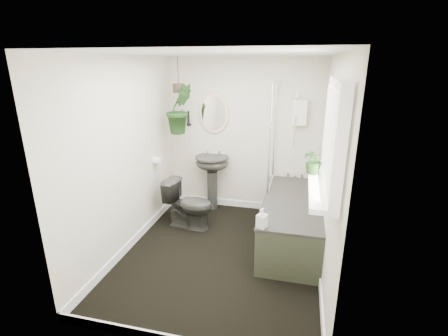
# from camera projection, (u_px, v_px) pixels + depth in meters

# --- Properties ---
(floor) EXTENTS (2.30, 2.80, 0.02)m
(floor) POSITION_uv_depth(u_px,v_px,m) (221.00, 254.00, 3.94)
(floor) COLOR black
(floor) RESTS_ON ground
(ceiling) EXTENTS (2.30, 2.80, 0.02)m
(ceiling) POSITION_uv_depth(u_px,v_px,m) (220.00, 52.00, 3.22)
(ceiling) COLOR white
(ceiling) RESTS_ON ground
(wall_back) EXTENTS (2.30, 0.02, 2.30)m
(wall_back) POSITION_uv_depth(u_px,v_px,m) (243.00, 137.00, 4.88)
(wall_back) COLOR silver
(wall_back) RESTS_ON ground
(wall_front) EXTENTS (2.30, 0.02, 2.30)m
(wall_front) POSITION_uv_depth(u_px,v_px,m) (172.00, 221.00, 2.28)
(wall_front) COLOR silver
(wall_front) RESTS_ON ground
(wall_left) EXTENTS (0.02, 2.80, 2.30)m
(wall_left) POSITION_uv_depth(u_px,v_px,m) (126.00, 157.00, 3.84)
(wall_left) COLOR silver
(wall_left) RESTS_ON ground
(wall_right) EXTENTS (0.02, 2.80, 2.30)m
(wall_right) POSITION_uv_depth(u_px,v_px,m) (330.00, 171.00, 3.32)
(wall_right) COLOR silver
(wall_right) RESTS_ON ground
(skirting) EXTENTS (2.30, 2.80, 0.10)m
(skirting) POSITION_uv_depth(u_px,v_px,m) (221.00, 250.00, 3.92)
(skirting) COLOR white
(skirting) RESTS_ON floor
(bathtub) EXTENTS (0.72, 1.72, 0.58)m
(bathtub) POSITION_uv_depth(u_px,v_px,m) (291.00, 221.00, 4.13)
(bathtub) COLOR #282824
(bathtub) RESTS_ON floor
(bath_screen) EXTENTS (0.04, 0.72, 1.40)m
(bath_screen) POSITION_uv_depth(u_px,v_px,m) (273.00, 135.00, 4.35)
(bath_screen) COLOR silver
(bath_screen) RESTS_ON bathtub
(shower_box) EXTENTS (0.20, 0.10, 0.35)m
(shower_box) POSITION_uv_depth(u_px,v_px,m) (300.00, 112.00, 4.52)
(shower_box) COLOR white
(shower_box) RESTS_ON wall_back
(oval_mirror) EXTENTS (0.46, 0.03, 0.62)m
(oval_mirror) POSITION_uv_depth(u_px,v_px,m) (214.00, 113.00, 4.84)
(oval_mirror) COLOR beige
(oval_mirror) RESTS_ON wall_back
(wall_sconce) EXTENTS (0.04, 0.04, 0.22)m
(wall_sconce) POSITION_uv_depth(u_px,v_px,m) (188.00, 118.00, 4.95)
(wall_sconce) COLOR black
(wall_sconce) RESTS_ON wall_back
(toilet_roll_holder) EXTENTS (0.11, 0.11, 0.11)m
(toilet_roll_holder) POSITION_uv_depth(u_px,v_px,m) (157.00, 161.00, 4.55)
(toilet_roll_holder) COLOR white
(toilet_roll_holder) RESTS_ON wall_left
(window_recess) EXTENTS (0.08, 1.00, 0.90)m
(window_recess) POSITION_uv_depth(u_px,v_px,m) (334.00, 138.00, 2.54)
(window_recess) COLOR white
(window_recess) RESTS_ON wall_right
(window_sill) EXTENTS (0.18, 1.00, 0.04)m
(window_sill) POSITION_uv_depth(u_px,v_px,m) (320.00, 187.00, 2.68)
(window_sill) COLOR white
(window_sill) RESTS_ON wall_right
(window_blinds) EXTENTS (0.01, 0.86, 0.76)m
(window_blinds) POSITION_uv_depth(u_px,v_px,m) (328.00, 138.00, 2.55)
(window_blinds) COLOR white
(window_blinds) RESTS_ON wall_right
(toilet) EXTENTS (0.70, 0.44, 0.68)m
(toilet) POSITION_uv_depth(u_px,v_px,m) (189.00, 204.00, 4.50)
(toilet) COLOR #282824
(toilet) RESTS_ON floor
(pedestal_sink) EXTENTS (0.52, 0.45, 0.86)m
(pedestal_sink) POSITION_uv_depth(u_px,v_px,m) (212.00, 183.00, 5.05)
(pedestal_sink) COLOR #282824
(pedestal_sink) RESTS_ON floor
(sill_plant) EXTENTS (0.28, 0.26, 0.25)m
(sill_plant) POSITION_uv_depth(u_px,v_px,m) (314.00, 160.00, 2.92)
(sill_plant) COLOR black
(sill_plant) RESTS_ON window_sill
(hanging_plant) EXTENTS (0.48, 0.48, 0.69)m
(hanging_plant) POSITION_uv_depth(u_px,v_px,m) (180.00, 109.00, 4.50)
(hanging_plant) COLOR black
(hanging_plant) RESTS_ON ceiling
(soap_bottle) EXTENTS (0.13, 0.13, 0.21)m
(soap_bottle) POSITION_uv_depth(u_px,v_px,m) (262.00, 218.00, 3.34)
(soap_bottle) COLOR black
(soap_bottle) RESTS_ON bathtub
(hanging_pot) EXTENTS (0.16, 0.16, 0.12)m
(hanging_pot) POSITION_uv_depth(u_px,v_px,m) (179.00, 88.00, 4.42)
(hanging_pot) COLOR #2F251B
(hanging_pot) RESTS_ON ceiling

